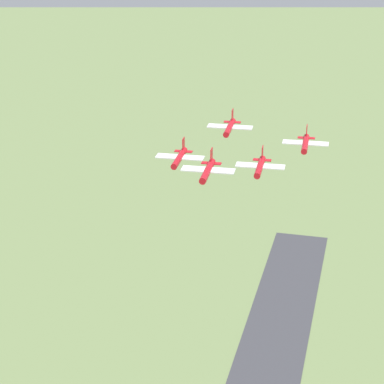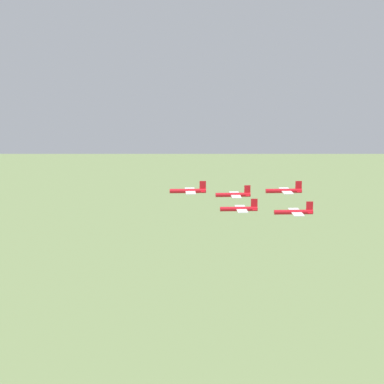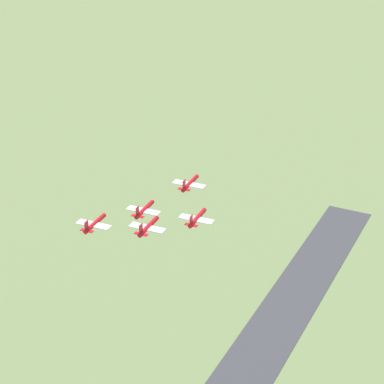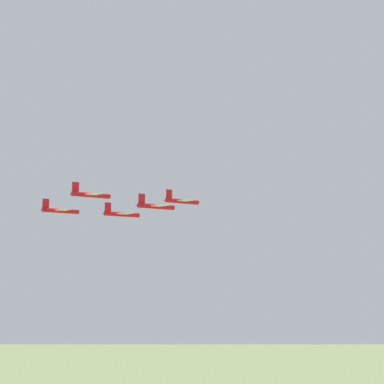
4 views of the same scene
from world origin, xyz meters
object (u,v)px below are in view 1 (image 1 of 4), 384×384
object	(u,v)px
jet_1	(260,166)
jet_4	(230,127)
jet_3	(305,143)
jet_2	(180,157)
jet_0	(208,170)

from	to	relation	value
jet_1	jet_4	size ratio (longest dim) A/B	1.00
jet_3	jet_1	bearing A→B (deg)	59.53
jet_1	jet_2	world-z (taller)	jet_2
jet_3	jet_4	xyz separation A→B (m)	(-14.51, -4.37, 2.46)
jet_0	jet_2	xyz separation A→B (m)	(-10.97, 10.15, -2.67)
jet_1	jet_2	distance (m)	15.17
jet_4	jet_1	bearing A→B (deg)	120.47
jet_2	jet_4	xyz separation A→B (m)	(3.54, 14.52, 2.48)
jet_1	jet_2	size ratio (longest dim) A/B	1.00
jet_1	jet_4	distance (m)	15.28
jet_1	jet_3	distance (m)	14.96
jet_3	jet_4	size ratio (longest dim) A/B	1.00
jet_0	jet_2	distance (m)	15.18
jet_0	jet_3	size ratio (longest dim) A/B	1.00
jet_0	jet_4	bearing A→B (deg)	-90.00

